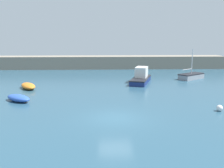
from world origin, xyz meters
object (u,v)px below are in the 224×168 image
at_px(rowboat_white_midwater, 18,98).
at_px(mooring_buoy_white, 220,108).
at_px(sailboat_short_mast, 191,76).
at_px(motorboat_grey_hull, 141,77).
at_px(rowboat_blue_near, 28,86).

bearing_deg(rowboat_white_midwater, mooring_buoy_white, -154.27).
xyz_separation_m(rowboat_white_midwater, sailboat_short_mast, (20.51, 11.71, 0.10)).
distance_m(motorboat_grey_hull, rowboat_white_midwater, 15.88).
bearing_deg(rowboat_blue_near, motorboat_grey_hull, 73.58).
relative_size(rowboat_blue_near, mooring_buoy_white, 6.88).
bearing_deg(sailboat_short_mast, rowboat_white_midwater, 173.82).
xyz_separation_m(motorboat_grey_hull, rowboat_white_midwater, (-12.92, -9.22, -0.41)).
xyz_separation_m(rowboat_white_midwater, rowboat_blue_near, (-0.76, 5.81, 0.01)).
height_order(motorboat_grey_hull, rowboat_blue_near, motorboat_grey_hull).
distance_m(sailboat_short_mast, mooring_buoy_white, 15.86).
xyz_separation_m(motorboat_grey_hull, mooring_buoy_white, (4.38, -13.04, -0.46)).
xyz_separation_m(motorboat_grey_hull, rowboat_blue_near, (-13.68, -3.40, -0.40)).
relative_size(rowboat_white_midwater, rowboat_blue_near, 0.88).
distance_m(motorboat_grey_hull, mooring_buoy_white, 13.76).
bearing_deg(motorboat_grey_hull, mooring_buoy_white, 36.97).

